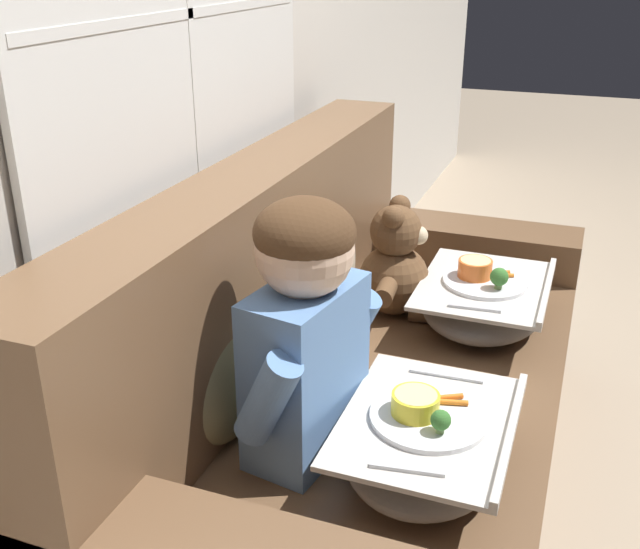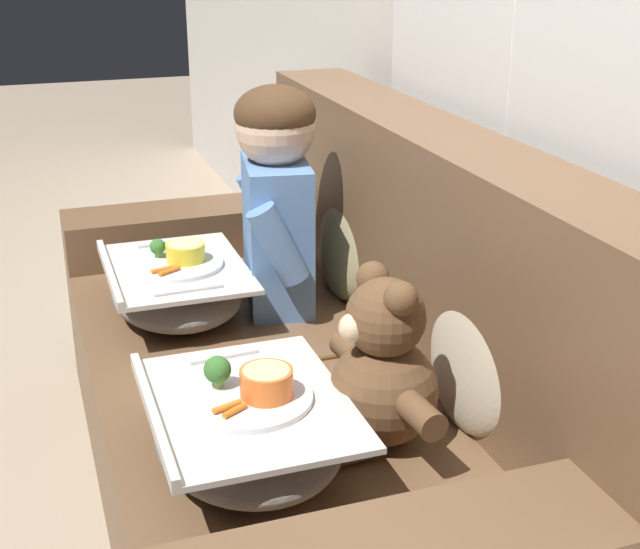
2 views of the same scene
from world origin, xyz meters
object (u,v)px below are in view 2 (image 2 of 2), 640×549
at_px(couch, 325,393).
at_px(lap_tray_child, 177,289).
at_px(teddy_bear, 382,371).
at_px(throw_pillow_behind_teddy, 480,346).
at_px(throw_pillow_behind_child, 351,234).
at_px(lap_tray_teddy, 248,430).
at_px(child_figure, 276,188).

distance_m(couch, lap_tray_child, 0.50).
bearing_deg(lap_tray_child, teddy_bear, 20.18).
bearing_deg(teddy_bear, throw_pillow_behind_teddy, 90.12).
bearing_deg(teddy_bear, lap_tray_child, -159.82).
height_order(throw_pillow_behind_child, lap_tray_child, throw_pillow_behind_child).
relative_size(throw_pillow_behind_teddy, teddy_bear, 0.96).
distance_m(throw_pillow_behind_child, lap_tray_teddy, 0.89).
bearing_deg(throw_pillow_behind_child, throw_pillow_behind_teddy, 0.00).
height_order(throw_pillow_behind_child, lap_tray_teddy, throw_pillow_behind_child).
relative_size(throw_pillow_behind_teddy, child_figure, 0.63).
relative_size(throw_pillow_behind_child, child_figure, 0.64).
xyz_separation_m(couch, lap_tray_child, (-0.37, -0.29, 0.17)).
xyz_separation_m(lap_tray_child, lap_tray_teddy, (0.74, 0.00, 0.00)).
height_order(throw_pillow_behind_teddy, teddy_bear, same).
bearing_deg(child_figure, couch, 1.43).
relative_size(throw_pillow_behind_teddy, lap_tray_teddy, 0.80).
distance_m(couch, lap_tray_teddy, 0.50).
relative_size(couch, teddy_bear, 4.89).
bearing_deg(throw_pillow_behind_child, couch, -28.64).
height_order(throw_pillow_behind_teddy, lap_tray_teddy, throw_pillow_behind_teddy).
bearing_deg(throw_pillow_behind_teddy, lap_tray_teddy, -90.01).
distance_m(lap_tray_child, lap_tray_teddy, 0.74).
height_order(throw_pillow_behind_child, teddy_bear, throw_pillow_behind_child).
bearing_deg(teddy_bear, couch, 177.96).
xyz_separation_m(throw_pillow_behind_child, lap_tray_teddy, (0.74, -0.49, -0.10)).
distance_m(couch, child_figure, 0.56).
bearing_deg(child_figure, lap_tray_teddy, -20.47).
xyz_separation_m(couch, teddy_bear, (0.37, -0.01, 0.25)).
distance_m(child_figure, teddy_bear, 0.76).
distance_m(couch, throw_pillow_behind_teddy, 0.50).
bearing_deg(child_figure, throw_pillow_behind_teddy, 15.94).
relative_size(couch, throw_pillow_behind_teddy, 5.09).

